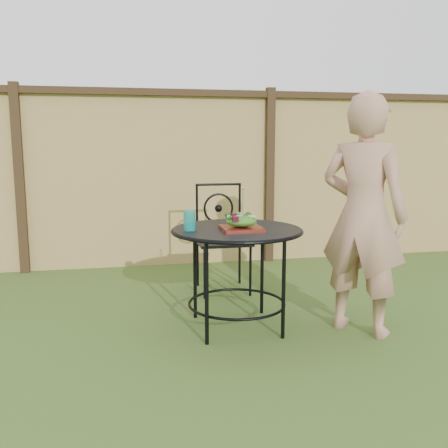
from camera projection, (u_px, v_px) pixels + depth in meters
The scene contains 9 objects.
ground at pixel (173, 343), 3.31m from camera, with size 60.00×60.00×0.00m, color #274616.
fence at pixel (150, 178), 5.28m from camera, with size 8.00×0.12×1.90m.
patio_table at pixel (237, 248), 3.50m from camera, with size 0.92×0.92×0.72m.
patio_chair at pixel (222, 234), 4.47m from camera, with size 0.46×0.46×0.95m.
diner at pixel (363, 216), 3.41m from camera, with size 0.60×0.39×1.65m, color tan.
salad_plate at pixel (241, 228), 3.41m from camera, with size 0.27×0.27×0.02m, color #49140A.
salad at pixel (241, 221), 3.40m from camera, with size 0.21×0.21×0.08m, color #235614.
fork at pixel (243, 202), 3.38m from camera, with size 0.01×0.01×0.18m, color silver.
drinking_glass at pixel (190, 220), 3.39m from camera, with size 0.08×0.08×0.14m, color #0B8881.
Camera 1 is at (-0.31, -3.15, 1.32)m, focal length 40.00 mm.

